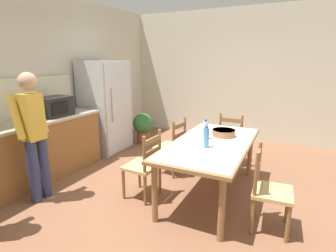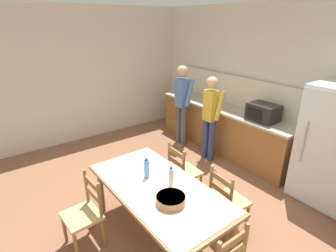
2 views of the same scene
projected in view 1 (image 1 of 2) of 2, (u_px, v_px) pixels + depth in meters
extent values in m
plane|color=brown|center=(182.00, 201.00, 3.43)|extent=(8.32, 8.32, 0.00)
cube|color=beige|center=(32.00, 81.00, 4.23)|extent=(6.52, 0.12, 2.90)
cube|color=beige|center=(241.00, 75.00, 5.90)|extent=(0.12, 5.20, 2.90)
cube|color=brown|center=(0.00, 164.00, 3.48)|extent=(3.19, 0.62, 0.89)
cube|color=silver|center=(105.00, 106.00, 5.20)|extent=(0.83, 0.68, 1.78)
cube|color=silver|center=(119.00, 108.00, 5.04)|extent=(0.79, 0.02, 1.71)
cylinder|color=#A5AAB2|center=(112.00, 105.00, 4.80)|extent=(0.02, 0.02, 0.62)
cube|color=black|center=(54.00, 106.00, 4.11)|extent=(0.50, 0.38, 0.30)
cube|color=black|center=(60.00, 108.00, 3.99)|extent=(0.30, 0.01, 0.19)
cylinder|color=olive|center=(222.00, 209.00, 2.59)|extent=(0.07, 0.07, 0.70)
cylinder|color=olive|center=(250.00, 154.00, 4.10)|extent=(0.07, 0.07, 0.70)
cylinder|color=olive|center=(155.00, 193.00, 2.91)|extent=(0.07, 0.07, 0.70)
cylinder|color=olive|center=(204.00, 147.00, 4.42)|extent=(0.07, 0.07, 0.70)
cube|color=olive|center=(212.00, 144.00, 3.41)|extent=(1.95, 0.98, 0.04)
cube|color=beige|center=(212.00, 142.00, 3.41)|extent=(1.87, 0.94, 0.01)
cylinder|color=#4C8ED6|center=(206.00, 138.00, 3.17)|extent=(0.07, 0.07, 0.24)
cylinder|color=#2D51B2|center=(207.00, 127.00, 3.13)|extent=(0.04, 0.04, 0.03)
cylinder|color=silver|center=(205.00, 130.00, 3.51)|extent=(0.07, 0.07, 0.24)
cylinder|color=#2D51B2|center=(206.00, 120.00, 3.48)|extent=(0.04, 0.04, 0.03)
cylinder|color=#9E6642|center=(224.00, 133.00, 3.66)|extent=(0.32, 0.32, 0.09)
cylinder|color=#9E6642|center=(224.00, 130.00, 3.65)|extent=(0.31, 0.31, 0.02)
cylinder|color=olive|center=(139.00, 174.00, 3.73)|extent=(0.04, 0.04, 0.41)
cylinder|color=olive|center=(124.00, 184.00, 3.43)|extent=(0.04, 0.04, 0.41)
cylinder|color=olive|center=(160.00, 179.00, 3.57)|extent=(0.04, 0.04, 0.41)
cylinder|color=olive|center=(145.00, 190.00, 3.27)|extent=(0.04, 0.04, 0.41)
cube|color=tan|center=(142.00, 166.00, 3.45)|extent=(0.44, 0.42, 0.04)
cylinder|color=olive|center=(160.00, 146.00, 3.46)|extent=(0.04, 0.04, 0.46)
cylinder|color=olive|center=(144.00, 155.00, 3.15)|extent=(0.04, 0.04, 0.46)
cube|color=olive|center=(152.00, 140.00, 3.27)|extent=(0.36, 0.04, 0.07)
cube|color=olive|center=(152.00, 152.00, 3.31)|extent=(0.36, 0.04, 0.07)
cylinder|color=olive|center=(243.00, 150.00, 4.74)|extent=(0.04, 0.04, 0.41)
cylinder|color=olive|center=(224.00, 147.00, 4.90)|extent=(0.04, 0.04, 0.41)
cylinder|color=olive|center=(240.00, 156.00, 4.45)|extent=(0.04, 0.04, 0.41)
cylinder|color=olive|center=(219.00, 153.00, 4.60)|extent=(0.04, 0.04, 0.41)
cube|color=tan|center=(232.00, 139.00, 4.62)|extent=(0.40, 0.42, 0.04)
cylinder|color=olive|center=(241.00, 129.00, 4.33)|extent=(0.04, 0.04, 0.46)
cylinder|color=olive|center=(220.00, 126.00, 4.49)|extent=(0.04, 0.04, 0.46)
cube|color=olive|center=(231.00, 120.00, 4.38)|extent=(0.03, 0.36, 0.07)
cube|color=olive|center=(231.00, 129.00, 4.41)|extent=(0.03, 0.36, 0.07)
cylinder|color=olive|center=(167.00, 155.00, 4.50)|extent=(0.04, 0.04, 0.41)
cylinder|color=olive|center=(155.00, 162.00, 4.20)|extent=(0.04, 0.04, 0.41)
cylinder|color=olive|center=(184.00, 159.00, 4.32)|extent=(0.04, 0.04, 0.41)
cylinder|color=olive|center=(173.00, 166.00, 4.03)|extent=(0.04, 0.04, 0.41)
cube|color=tan|center=(170.00, 147.00, 4.21)|extent=(0.45, 0.43, 0.04)
cylinder|color=olive|center=(185.00, 131.00, 4.21)|extent=(0.04, 0.04, 0.46)
cylinder|color=olive|center=(173.00, 136.00, 3.91)|extent=(0.04, 0.04, 0.46)
cube|color=olive|center=(179.00, 125.00, 4.03)|extent=(0.36, 0.05, 0.07)
cube|color=olive|center=(179.00, 135.00, 4.06)|extent=(0.36, 0.05, 0.07)
cylinder|color=olive|center=(288.00, 224.00, 2.60)|extent=(0.04, 0.04, 0.41)
cylinder|color=olive|center=(287.00, 206.00, 2.92)|extent=(0.04, 0.04, 0.41)
cylinder|color=olive|center=(252.00, 216.00, 2.73)|extent=(0.04, 0.04, 0.41)
cylinder|color=olive|center=(256.00, 200.00, 3.05)|extent=(0.04, 0.04, 0.41)
cube|color=tan|center=(273.00, 192.00, 2.77)|extent=(0.44, 0.43, 0.04)
cylinder|color=olive|center=(256.00, 174.00, 2.61)|extent=(0.04, 0.04, 0.46)
cylinder|color=olive|center=(259.00, 162.00, 2.93)|extent=(0.04, 0.04, 0.46)
cube|color=olive|center=(259.00, 156.00, 2.74)|extent=(0.36, 0.05, 0.07)
cube|color=olive|center=(257.00, 170.00, 2.78)|extent=(0.36, 0.05, 0.07)
cylinder|color=navy|center=(33.00, 172.00, 3.31)|extent=(0.12, 0.12, 0.82)
cylinder|color=navy|center=(44.00, 168.00, 3.45)|extent=(0.12, 0.12, 0.82)
cube|color=gold|center=(32.00, 117.00, 3.21)|extent=(0.23, 0.19, 0.58)
sphere|color=tan|center=(28.00, 81.00, 3.11)|extent=(0.22, 0.22, 0.22)
cylinder|color=gold|center=(16.00, 117.00, 3.09)|extent=(0.09, 0.22, 0.55)
cylinder|color=gold|center=(40.00, 112.00, 3.37)|extent=(0.09, 0.22, 0.55)
cylinder|color=brown|center=(143.00, 137.00, 5.79)|extent=(0.28, 0.28, 0.26)
sphere|color=#337038|center=(143.00, 123.00, 5.72)|extent=(0.44, 0.44, 0.44)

